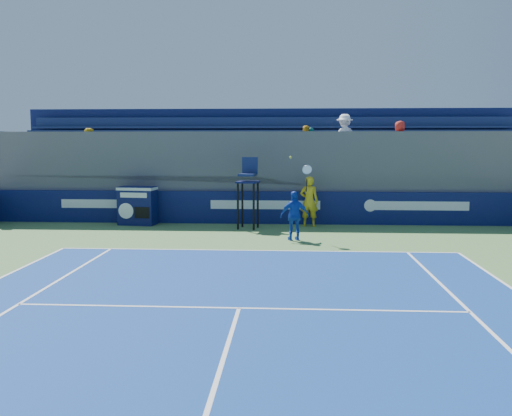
# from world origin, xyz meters

# --- Properties ---
(ball_person) EXTENTS (0.71, 0.52, 1.79)m
(ball_person) POSITION_xyz_m (1.58, 16.51, 0.91)
(ball_person) COLOR gold
(ball_person) RESTS_ON apron
(back_hoarding) EXTENTS (20.40, 0.21, 1.20)m
(back_hoarding) POSITION_xyz_m (0.00, 17.10, 0.60)
(back_hoarding) COLOR #0D144A
(back_hoarding) RESTS_ON ground
(match_clock) EXTENTS (1.40, 0.88, 1.40)m
(match_clock) POSITION_xyz_m (-4.61, 16.58, 0.74)
(match_clock) COLOR #0E1449
(match_clock) RESTS_ON ground
(umpire_chair) EXTENTS (0.82, 0.82, 2.48)m
(umpire_chair) POSITION_xyz_m (-0.54, 15.92, 1.53)
(umpire_chair) COLOR black
(umpire_chair) RESTS_ON ground
(tennis_player) EXTENTS (0.99, 0.54, 2.57)m
(tennis_player) POSITION_xyz_m (1.05, 13.64, 0.78)
(tennis_player) COLOR #1640B6
(tennis_player) RESTS_ON apron
(stadium_seating) EXTENTS (21.00, 4.05, 4.40)m
(stadium_seating) POSITION_xyz_m (0.01, 19.14, 1.84)
(stadium_seating) COLOR #4F4F54
(stadium_seating) RESTS_ON ground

